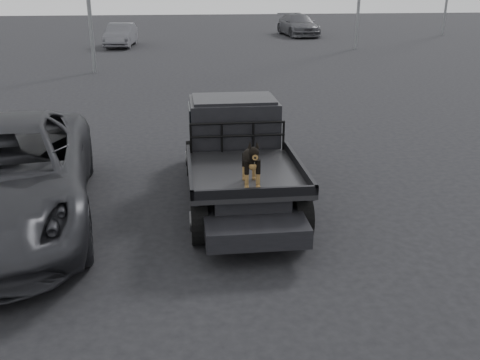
{
  "coord_description": "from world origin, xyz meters",
  "views": [
    {
      "loc": [
        -0.89,
        -7.56,
        3.99
      ],
      "look_at": [
        -0.05,
        -0.4,
        1.28
      ],
      "focal_mm": 40.0,
      "sensor_mm": 36.0,
      "label": 1
    }
  ],
  "objects_px": {
    "flatbed_ute": "(239,177)",
    "parked_suv": "(0,176)",
    "distant_car_a": "(121,35)",
    "distant_car_b": "(298,25)",
    "dog": "(251,162)"
  },
  "relations": [
    {
      "from": "dog",
      "to": "parked_suv",
      "type": "bearing_deg",
      "value": 167.12
    },
    {
      "from": "dog",
      "to": "distant_car_a",
      "type": "distance_m",
      "value": 27.66
    },
    {
      "from": "parked_suv",
      "to": "distant_car_a",
      "type": "height_order",
      "value": "parked_suv"
    },
    {
      "from": "distant_car_a",
      "to": "distant_car_b",
      "type": "bearing_deg",
      "value": 28.12
    },
    {
      "from": "distant_car_a",
      "to": "flatbed_ute",
      "type": "bearing_deg",
      "value": -75.65
    },
    {
      "from": "parked_suv",
      "to": "dog",
      "type": "bearing_deg",
      "value": -20.8
    },
    {
      "from": "parked_suv",
      "to": "distant_car_a",
      "type": "distance_m",
      "value": 26.34
    },
    {
      "from": "parked_suv",
      "to": "distant_car_a",
      "type": "relative_size",
      "value": 1.48
    },
    {
      "from": "dog",
      "to": "distant_car_a",
      "type": "height_order",
      "value": "dog"
    },
    {
      "from": "flatbed_ute",
      "to": "distant_car_b",
      "type": "xyz_separation_m",
      "value": [
        8.04,
        31.26,
        0.33
      ]
    },
    {
      "from": "flatbed_ute",
      "to": "parked_suv",
      "type": "distance_m",
      "value": 4.19
    },
    {
      "from": "dog",
      "to": "distant_car_a",
      "type": "bearing_deg",
      "value": 99.43
    },
    {
      "from": "distant_car_b",
      "to": "dog",
      "type": "bearing_deg",
      "value": -108.09
    },
    {
      "from": "dog",
      "to": "distant_car_a",
      "type": "xyz_separation_m",
      "value": [
        -4.53,
        27.28,
        -0.58
      ]
    },
    {
      "from": "distant_car_b",
      "to": "flatbed_ute",
      "type": "bearing_deg",
      "value": -108.77
    }
  ]
}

